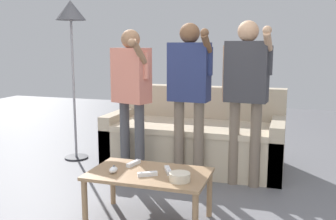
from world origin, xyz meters
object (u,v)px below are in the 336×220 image
at_px(coffee_table, 149,179).
at_px(player_left, 131,87).
at_px(snack_bowl, 180,177).
at_px(game_remote_wand_far, 147,174).
at_px(game_remote_nunchuk, 113,170).
at_px(game_remote_wand_spare, 134,163).
at_px(player_center, 189,84).
at_px(floor_lamp, 71,22).
at_px(player_right, 246,84).
at_px(couch, 195,139).
at_px(game_remote_wand_near, 168,171).

height_order(coffee_table, player_left, player_left).
bearing_deg(snack_bowl, game_remote_wand_far, 173.26).
bearing_deg(game_remote_nunchuk, game_remote_wand_spare, 72.05).
bearing_deg(snack_bowl, player_center, 101.36).
relative_size(game_remote_nunchuk, game_remote_wand_far, 0.61).
height_order(floor_lamp, player_right, floor_lamp).
bearing_deg(couch, snack_bowl, -80.24).
bearing_deg(snack_bowl, game_remote_wand_near, 131.87).
bearing_deg(game_remote_wand_near, game_remote_wand_spare, 164.34).
height_order(floor_lamp, game_remote_wand_far, floor_lamp).
bearing_deg(game_remote_wand_near, game_remote_nunchuk, -161.25).
xyz_separation_m(couch, snack_bowl, (0.28, -1.62, 0.13)).
xyz_separation_m(couch, game_remote_wand_far, (0.02, -1.59, 0.11)).
distance_m(game_remote_nunchuk, player_right, 1.52).
height_order(snack_bowl, game_remote_wand_near, snack_bowl).
bearing_deg(player_right, game_remote_nunchuk, -127.10).
bearing_deg(game_remote_wand_spare, player_right, 49.21).
height_order(coffee_table, game_remote_wand_spare, game_remote_wand_spare).
bearing_deg(coffee_table, snack_bowl, -22.04).
xyz_separation_m(player_center, game_remote_wand_near, (0.08, -0.93, -0.57)).
bearing_deg(game_remote_wand_spare, snack_bowl, -27.91).
bearing_deg(game_remote_wand_far, player_left, 118.82).
distance_m(game_remote_nunchuk, player_center, 1.24).
distance_m(player_center, player_right, 0.54).
bearing_deg(couch, player_left, -129.60).
xyz_separation_m(game_remote_nunchuk, player_right, (0.85, 1.12, 0.57)).
relative_size(player_center, player_right, 0.99).
height_order(snack_bowl, game_remote_wand_spare, snack_bowl).
bearing_deg(player_right, player_left, -173.01).
distance_m(coffee_table, player_right, 1.35).
bearing_deg(player_left, game_remote_wand_far, -61.18).
bearing_deg(game_remote_wand_spare, player_center, 74.31).
xyz_separation_m(snack_bowl, game_remote_wand_far, (-0.26, 0.03, -0.01)).
bearing_deg(player_left, snack_bowl, -51.72).
bearing_deg(couch, player_right, -38.77).
distance_m(game_remote_nunchuk, game_remote_wand_near, 0.41).
xyz_separation_m(game_remote_nunchuk, game_remote_wand_far, (0.27, 0.01, -0.01)).
relative_size(couch, floor_lamp, 1.04).
distance_m(floor_lamp, game_remote_wand_far, 2.36).
distance_m(snack_bowl, game_remote_nunchuk, 0.53).
relative_size(floor_lamp, player_left, 1.23).
xyz_separation_m(game_remote_nunchuk, player_center, (0.31, 1.06, 0.56)).
bearing_deg(snack_bowl, game_remote_nunchuk, 177.97).
relative_size(game_remote_wand_far, game_remote_wand_spare, 0.91).
bearing_deg(player_right, player_center, -173.93).
xyz_separation_m(player_right, game_remote_wand_spare, (-0.78, -0.90, -0.58)).
xyz_separation_m(snack_bowl, player_right, (0.32, 1.14, 0.56)).
bearing_deg(player_center, game_remote_wand_near, -84.97).
relative_size(player_center, game_remote_wand_spare, 9.84).
relative_size(couch, player_left, 1.29).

